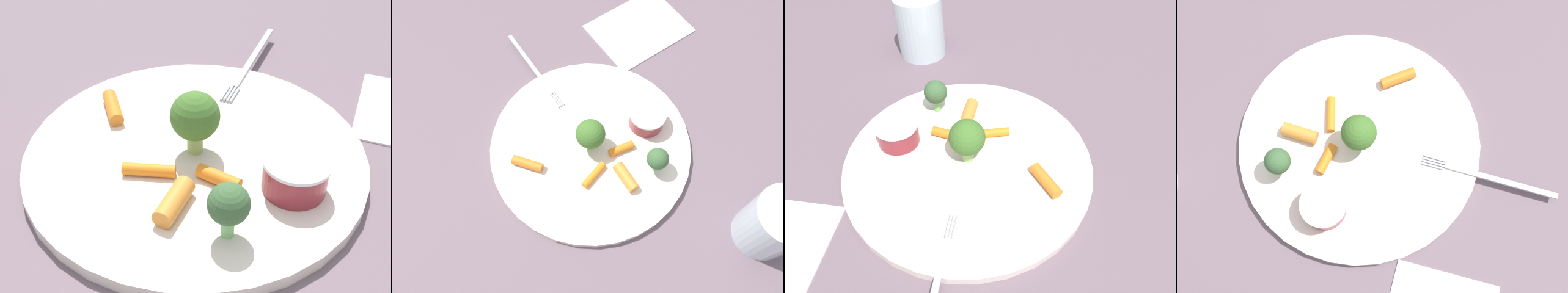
{
  "view_description": "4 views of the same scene",
  "coord_description": "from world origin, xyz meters",
  "views": [
    {
      "loc": [
        -0.24,
        0.27,
        0.31
      ],
      "look_at": [
        -0.01,
        0.01,
        0.03
      ],
      "focal_mm": 48.25,
      "sensor_mm": 36.0,
      "label": 1
    },
    {
      "loc": [
        0.07,
        0.26,
        0.57
      ],
      "look_at": [
        0.01,
        0.01,
        0.03
      ],
      "focal_mm": 37.9,
      "sensor_mm": 36.0,
      "label": 2
    },
    {
      "loc": [
        0.15,
        -0.24,
        0.34
      ],
      "look_at": [
        0.01,
        0.02,
        0.02
      ],
      "focal_mm": 32.75,
      "sensor_mm": 36.0,
      "label": 3
    },
    {
      "loc": [
        -0.15,
        -0.13,
        0.62
      ],
      "look_at": [
        0.0,
        -0.02,
        0.02
      ],
      "focal_mm": 47.55,
      "sensor_mm": 36.0,
      "label": 4
    }
  ],
  "objects": [
    {
      "name": "carrot_stick_3",
      "position": [
        -0.04,
        0.02,
        0.02
      ],
      "size": [
        0.04,
        0.02,
        0.01
      ],
      "primitive_type": "cylinder",
      "rotation": [
        1.57,
        0.0,
        1.75
      ],
      "color": "orange",
      "rests_on": "plate"
    },
    {
      "name": "ground_plane",
      "position": [
        0.0,
        0.0,
        0.0
      ],
      "size": [
        2.4,
        2.4,
        0.0
      ],
      "primitive_type": "plane",
      "color": "#65535D"
    },
    {
      "name": "broccoli_floret_0",
      "position": [
        0.0,
        0.0,
        0.05
      ],
      "size": [
        0.04,
        0.04,
        0.06
      ],
      "color": "#98BE6D",
      "rests_on": "plate"
    },
    {
      "name": "carrot_stick_2",
      "position": [
        0.1,
        0.01,
        0.02
      ],
      "size": [
        0.05,
        0.04,
        0.01
      ],
      "primitive_type": "cylinder",
      "rotation": [
        1.57,
        0.0,
        1.01
      ],
      "color": "orange",
      "rests_on": "plate"
    },
    {
      "name": "carrot_stick_0",
      "position": [
        0.01,
        0.05,
        0.02
      ],
      "size": [
        0.04,
        0.03,
        0.01
      ],
      "primitive_type": "cylinder",
      "rotation": [
        1.57,
        0.0,
        5.35
      ],
      "color": "orange",
      "rests_on": "plate"
    },
    {
      "name": "carrot_stick_1",
      "position": [
        -0.04,
        0.06,
        0.02
      ],
      "size": [
        0.03,
        0.05,
        0.02
      ],
      "primitive_type": "cylinder",
      "rotation": [
        1.57,
        0.0,
        0.31
      ],
      "color": "orange",
      "rests_on": "plate"
    },
    {
      "name": "broccoli_floret_1",
      "position": [
        -0.08,
        0.06,
        0.04
      ],
      "size": [
        0.03,
        0.03,
        0.05
      ],
      "color": "#7DC470",
      "rests_on": "plate"
    },
    {
      "name": "fork",
      "position": [
        0.05,
        -0.15,
        0.01
      ],
      "size": [
        0.06,
        0.16,
        0.0
      ],
      "color": "#ABAEB9",
      "rests_on": "plate"
    },
    {
      "name": "plate",
      "position": [
        0.0,
        0.0,
        0.01
      ],
      "size": [
        0.3,
        0.3,
        0.01
      ],
      "primitive_type": "cylinder",
      "color": "silver",
      "rests_on": "ground_plane"
    },
    {
      "name": "sauce_cup",
      "position": [
        -0.09,
        -0.02,
        0.03
      ],
      "size": [
        0.05,
        0.05,
        0.03
      ],
      "color": "maroon",
      "rests_on": "plate"
    }
  ]
}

